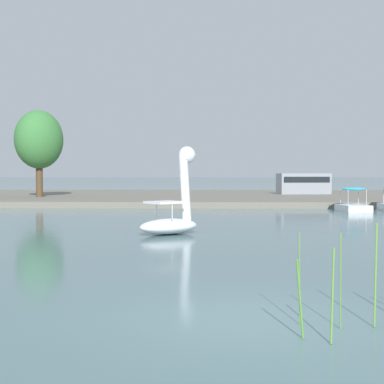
{
  "coord_description": "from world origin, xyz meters",
  "views": [
    {
      "loc": [
        -0.77,
        -8.4,
        2.23
      ],
      "look_at": [
        -1.31,
        17.39,
        1.36
      ],
      "focal_mm": 52.49,
      "sensor_mm": 36.0,
      "label": 1
    }
  ],
  "objects_px": {
    "swan_boat": "(173,212)",
    "pedal_boat_cyan": "(353,203)",
    "parked_van": "(303,183)",
    "tree_broadleaf_right": "(39,140)"
  },
  "relations": [
    {
      "from": "swan_boat",
      "to": "tree_broadleaf_right",
      "type": "height_order",
      "value": "tree_broadleaf_right"
    },
    {
      "from": "pedal_boat_cyan",
      "to": "parked_van",
      "type": "bearing_deg",
      "value": 90.12
    },
    {
      "from": "parked_van",
      "to": "tree_broadleaf_right",
      "type": "bearing_deg",
      "value": -163.39
    },
    {
      "from": "pedal_boat_cyan",
      "to": "tree_broadleaf_right",
      "type": "relative_size",
      "value": 0.37
    },
    {
      "from": "swan_boat",
      "to": "pedal_boat_cyan",
      "type": "height_order",
      "value": "swan_boat"
    },
    {
      "from": "swan_boat",
      "to": "parked_van",
      "type": "height_order",
      "value": "swan_boat"
    },
    {
      "from": "swan_boat",
      "to": "pedal_boat_cyan",
      "type": "distance_m",
      "value": 15.8
    },
    {
      "from": "pedal_boat_cyan",
      "to": "tree_broadleaf_right",
      "type": "distance_m",
      "value": 23.89
    },
    {
      "from": "swan_boat",
      "to": "pedal_boat_cyan",
      "type": "xyz_separation_m",
      "value": [
        9.89,
        12.32,
        -0.32
      ]
    },
    {
      "from": "tree_broadleaf_right",
      "to": "parked_van",
      "type": "relative_size",
      "value": 1.42
    }
  ]
}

